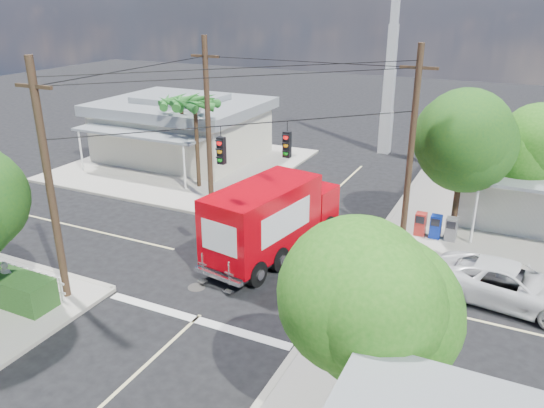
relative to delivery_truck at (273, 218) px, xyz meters
The scene contains 17 objects.
ground 2.34m from the delivery_truck, 98.35° to the right, with size 120.00×120.00×0.00m, color black.
sidewalk_ne 14.24m from the delivery_truck, 41.16° to the left, with size 14.12×14.12×0.14m.
sidewalk_nw 14.59m from the delivery_truck, 140.04° to the left, with size 14.12×14.12×0.14m.
road_markings 3.50m from the delivery_truck, 94.33° to the right, with size 32.00×32.00×0.01m.
building_nw 16.38m from the delivery_truck, 138.31° to the left, with size 10.80×10.20×4.30m.
radio_tower 18.84m from the delivery_truck, 89.16° to the left, with size 0.80×0.80×17.00m.
tree_ne_front 9.21m from the delivery_truck, 36.62° to the left, with size 4.21×4.14×6.66m.
tree_ne_back 12.34m from the delivery_truck, 37.64° to the left, with size 3.77×3.66×5.82m.
tree_se 11.36m from the delivery_truck, 52.44° to the right, with size 3.67×3.54×5.62m.
palm_nw_front 10.29m from the delivery_truck, 142.52° to the left, with size 3.01×3.08×5.59m.
palm_nw_back 12.59m from the delivery_truck, 142.64° to the left, with size 3.01×3.08×5.19m.
utility_poles 3.46m from the delivery_truck, behind, with size 12.00×10.68×9.00m.
picket_fence 10.82m from the delivery_truck, 138.23° to the right, with size 5.94×0.06×1.00m.
vending_boxes 7.86m from the delivery_truck, 36.44° to the left, with size 1.90×0.50×1.10m.
delivery_truck is the anchor object (origin of this frame).
parked_car 9.76m from the delivery_truck, ahead, with size 2.55×5.53×1.54m, color silver.
pedestrian 10.68m from the delivery_truck, 131.98° to the right, with size 0.56×0.37×1.53m, color beige.
Camera 1 is at (9.44, -17.60, 10.75)m, focal length 35.00 mm.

